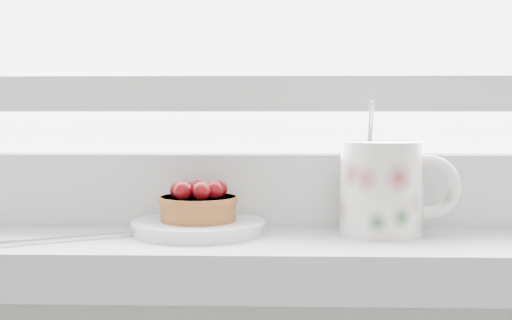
{
  "coord_description": "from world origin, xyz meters",
  "views": [
    {
      "loc": [
        -0.01,
        1.25,
        1.05
      ],
      "look_at": [
        -0.03,
        1.88,
        1.01
      ],
      "focal_mm": 50.0,
      "sensor_mm": 36.0,
      "label": 1
    }
  ],
  "objects_px": {
    "raspberry_tart": "(198,203)",
    "fork": "(104,236)",
    "saucer": "(198,227)",
    "floral_mug": "(385,186)"
  },
  "relations": [
    {
      "from": "raspberry_tart",
      "to": "fork",
      "type": "distance_m",
      "value": 0.09
    },
    {
      "from": "saucer",
      "to": "raspberry_tart",
      "type": "relative_size",
      "value": 1.7
    },
    {
      "from": "floral_mug",
      "to": "fork",
      "type": "distance_m",
      "value": 0.26
    },
    {
      "from": "saucer",
      "to": "floral_mug",
      "type": "distance_m",
      "value": 0.18
    },
    {
      "from": "raspberry_tart",
      "to": "floral_mug",
      "type": "distance_m",
      "value": 0.17
    },
    {
      "from": "floral_mug",
      "to": "fork",
      "type": "relative_size",
      "value": 0.69
    },
    {
      "from": "raspberry_tart",
      "to": "floral_mug",
      "type": "bearing_deg",
      "value": 0.33
    },
    {
      "from": "saucer",
      "to": "raspberry_tart",
      "type": "height_order",
      "value": "raspberry_tart"
    },
    {
      "from": "saucer",
      "to": "raspberry_tart",
      "type": "bearing_deg",
      "value": -73.87
    },
    {
      "from": "fork",
      "to": "raspberry_tart",
      "type": "bearing_deg",
      "value": 17.0
    }
  ]
}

